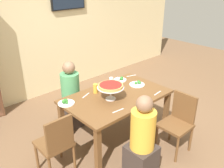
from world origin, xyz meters
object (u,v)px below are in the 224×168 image
object	(u,v)px
diner_far_left	(71,99)
chair_head_west	(56,142)
salad_plate_far_diner	(137,84)
cutlery_knife_far	(86,95)
dining_table	(117,101)
beer_glass_amber_tall	(95,88)
cutlery_knife_near	(158,93)
salad_plate_spare	(66,102)
deep_dish_pizza_stand	(111,87)
cutlery_fork_far	(118,111)
cutlery_fork_near	(131,76)
chair_near_right	(178,120)
water_glass_clear_near	(118,82)
water_glass_clear_far	(111,80)
salad_plate_near_diner	(120,79)
diner_near_left	(142,144)

from	to	relation	value
diner_far_left	chair_head_west	distance (m)	1.11
chair_head_west	salad_plate_far_diner	distance (m)	1.62
cutlery_knife_far	dining_table	bearing A→B (deg)	117.00
beer_glass_amber_tall	cutlery_knife_near	distance (m)	0.94
salad_plate_spare	deep_dish_pizza_stand	bearing A→B (deg)	-30.07
chair_head_west	deep_dish_pizza_stand	world-z (taller)	deep_dish_pizza_stand
cutlery_fork_far	cutlery_fork_near	bearing A→B (deg)	40.54
chair_near_right	water_glass_clear_near	size ratio (longest dim) A/B	7.89
cutlery_fork_near	diner_far_left	bearing A→B (deg)	-2.32
cutlery_fork_near	cutlery_fork_far	bearing A→B (deg)	53.40
salad_plate_spare	cutlery_fork_far	size ratio (longest dim) A/B	1.28
chair_head_west	beer_glass_amber_tall	distance (m)	1.02
salad_plate_far_diner	cutlery_fork_far	bearing A→B (deg)	-154.62
water_glass_clear_far	cutlery_fork_far	xyz separation A→B (m)	(-0.52, -0.71, -0.05)
beer_glass_amber_tall	cutlery_fork_far	xyz separation A→B (m)	(-0.12, -0.61, -0.07)
salad_plate_near_diner	beer_glass_amber_tall	size ratio (longest dim) A/B	1.50
diner_near_left	deep_dish_pizza_stand	world-z (taller)	diner_near_left
salad_plate_near_diner	salad_plate_far_diner	bearing A→B (deg)	-75.53
diner_near_left	cutlery_knife_near	bearing A→B (deg)	-62.78
cutlery_fork_near	deep_dish_pizza_stand	bearing A→B (deg)	43.12
chair_near_right	salad_plate_near_diner	xyz separation A→B (m)	(-0.03, 1.16, 0.27)
cutlery_fork_near	salad_plate_near_diner	bearing A→B (deg)	20.81
chair_near_right	water_glass_clear_far	size ratio (longest dim) A/B	8.37
cutlery_fork_near	salad_plate_far_diner	bearing A→B (deg)	76.25
cutlery_knife_near	cutlery_knife_far	xyz separation A→B (m)	(-0.84, 0.67, 0.00)
chair_near_right	cutlery_knife_far	bearing A→B (deg)	35.59
salad_plate_near_diner	cutlery_fork_far	world-z (taller)	salad_plate_near_diner
dining_table	water_glass_clear_near	bearing A→B (deg)	43.74
dining_table	cutlery_knife_near	world-z (taller)	cutlery_knife_near
water_glass_clear_far	deep_dish_pizza_stand	bearing A→B (deg)	-133.19
chair_head_west	water_glass_clear_near	distance (m)	1.42
diner_far_left	salad_plate_near_diner	bearing A→B (deg)	61.72
chair_head_west	cutlery_fork_near	size ratio (longest dim) A/B	4.83
dining_table	salad_plate_spare	world-z (taller)	salad_plate_spare
cutlery_fork_far	cutlery_knife_far	distance (m)	0.64
diner_near_left	beer_glass_amber_tall	world-z (taller)	diner_near_left
deep_dish_pizza_stand	salad_plate_spare	distance (m)	0.66
salad_plate_far_diner	cutlery_fork_near	size ratio (longest dim) A/B	1.36
deep_dish_pizza_stand	cutlery_knife_far	distance (m)	0.43
beer_glass_amber_tall	cutlery_fork_near	xyz separation A→B (m)	(0.88, 0.09, -0.07)
diner_far_left	cutlery_fork_far	world-z (taller)	diner_far_left
diner_near_left	beer_glass_amber_tall	distance (m)	1.14
water_glass_clear_far	salad_plate_near_diner	bearing A→B (deg)	-4.78
water_glass_clear_near	cutlery_knife_near	xyz separation A→B (m)	(0.23, -0.63, -0.05)
salad_plate_far_diner	cutlery_knife_near	xyz separation A→B (m)	(-0.00, -0.41, -0.01)
dining_table	salad_plate_spare	xyz separation A→B (m)	(-0.70, 0.29, 0.11)
dining_table	chair_head_west	xyz separation A→B (m)	(-1.08, -0.06, -0.16)
chair_head_west	beer_glass_amber_tall	bearing A→B (deg)	20.16
cutlery_knife_far	cutlery_fork_far	bearing A→B (deg)	72.66
dining_table	salad_plate_near_diner	size ratio (longest dim) A/B	7.16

